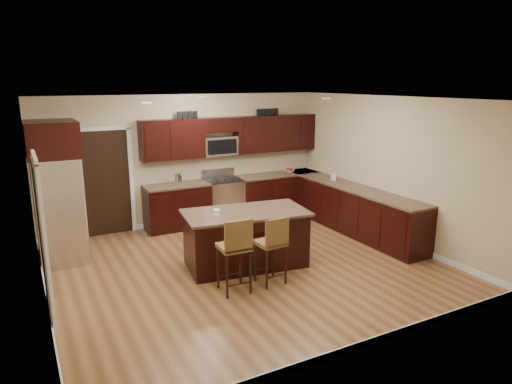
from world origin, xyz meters
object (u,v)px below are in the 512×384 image
stool_left (236,247)px  stool_mid (273,243)px  refrigerator (57,191)px  range (223,200)px  island (246,240)px

stool_left → stool_mid: (0.60, 0.00, -0.04)m
refrigerator → range: bearing=13.0°
island → stool_mid: bearing=-80.6°
island → refrigerator: refrigerator is taller
refrigerator → stool_left: bearing=-50.4°
range → island: bearing=-105.4°
range → stool_mid: (-0.64, -3.24, 0.18)m
range → stool_left: stool_left is taller
stool_mid → refrigerator: (-2.66, 2.48, 0.55)m
stool_left → island: bearing=58.0°
island → range: bearing=82.4°
range → refrigerator: refrigerator is taller
island → stool_mid: size_ratio=2.00×
range → refrigerator: size_ratio=0.47×
island → stool_left: (-0.58, -0.85, 0.27)m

